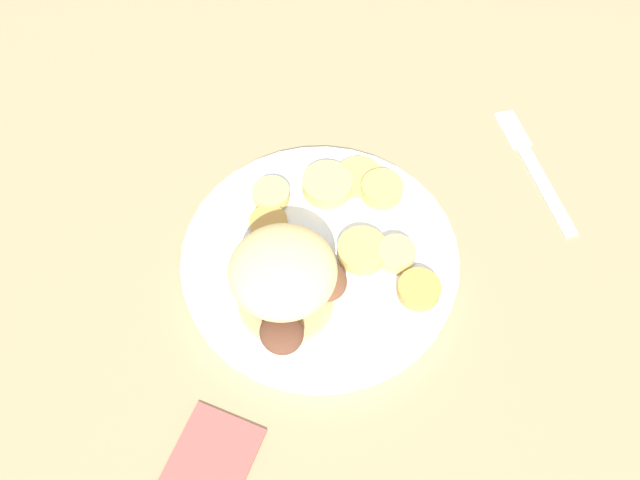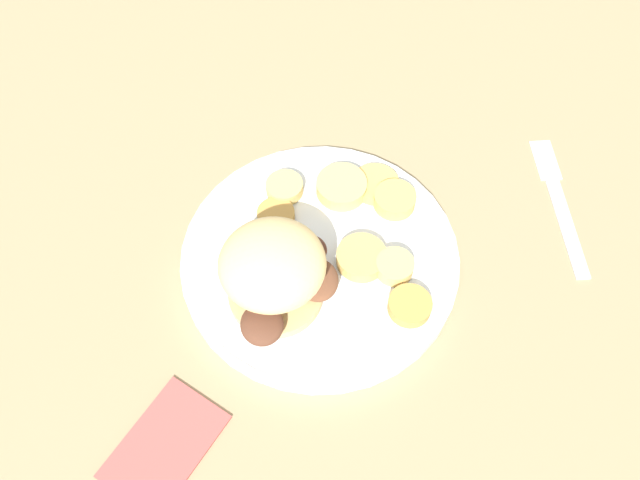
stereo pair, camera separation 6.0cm
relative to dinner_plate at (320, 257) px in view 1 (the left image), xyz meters
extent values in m
plane|color=#937F5B|center=(0.00, 0.00, -0.01)|extent=(4.00, 4.00, 0.00)
cylinder|color=white|center=(0.00, 0.00, 0.00)|extent=(0.28, 0.28, 0.02)
torus|color=white|center=(0.00, 0.00, 0.00)|extent=(0.28, 0.28, 0.01)
cylinder|color=tan|center=(0.05, -0.04, 0.01)|extent=(0.09, 0.09, 0.01)
ellipsoid|color=#563323|center=(0.05, -0.05, 0.03)|extent=(0.05, 0.05, 0.02)
ellipsoid|color=brown|center=(0.04, 0.00, 0.03)|extent=(0.05, 0.04, 0.02)
ellipsoid|color=#4C281E|center=(0.01, -0.01, 0.03)|extent=(0.03, 0.04, 0.02)
ellipsoid|color=brown|center=(0.04, -0.05, 0.03)|extent=(0.06, 0.06, 0.02)
ellipsoid|color=#563323|center=(0.06, -0.06, 0.03)|extent=(0.05, 0.05, 0.02)
ellipsoid|color=brown|center=(0.01, -0.05, 0.03)|extent=(0.04, 0.04, 0.01)
ellipsoid|color=#563323|center=(0.09, -0.05, 0.03)|extent=(0.05, 0.05, 0.01)
ellipsoid|color=#E5C17F|center=(0.05, -0.04, 0.07)|extent=(0.10, 0.10, 0.05)
cylinder|color=#DBB766|center=(-0.08, 0.02, 0.02)|extent=(0.05, 0.05, 0.02)
cylinder|color=#DBB766|center=(-0.07, -0.04, 0.01)|extent=(0.04, 0.04, 0.01)
cylinder|color=tan|center=(0.01, 0.04, 0.01)|extent=(0.05, 0.05, 0.01)
cylinder|color=#BC8942|center=(-0.04, -0.05, 0.01)|extent=(0.04, 0.04, 0.01)
cylinder|color=tan|center=(-0.06, 0.07, 0.02)|extent=(0.04, 0.04, 0.02)
cylinder|color=#BC8942|center=(0.06, 0.09, 0.01)|extent=(0.04, 0.04, 0.01)
cylinder|color=tan|center=(-0.08, 0.05, 0.01)|extent=(0.05, 0.05, 0.01)
cylinder|color=#DBB766|center=(0.02, 0.07, 0.02)|extent=(0.04, 0.04, 0.02)
cube|color=silver|center=(-0.06, 0.26, -0.01)|extent=(0.13, 0.03, 0.00)
cube|color=silver|center=(-0.14, 0.25, -0.01)|extent=(0.06, 0.03, 0.00)
cube|color=#B24C47|center=(0.19, -0.12, -0.01)|extent=(0.12, 0.11, 0.01)
camera|label=1|loc=(0.31, -0.04, 0.54)|focal=35.00mm
camera|label=2|loc=(0.31, 0.02, 0.54)|focal=35.00mm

